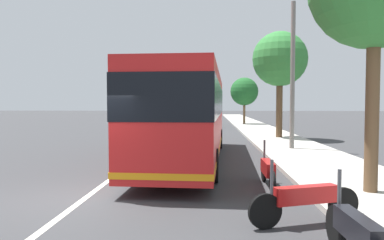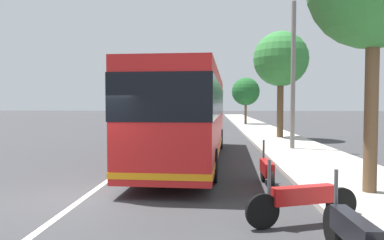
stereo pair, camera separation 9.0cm
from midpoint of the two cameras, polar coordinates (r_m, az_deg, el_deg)
ground_plane at (r=9.22m, az=-17.14°, el=-11.99°), size 220.00×220.00×0.00m
sidewalk_curb at (r=18.96m, az=15.62°, el=-4.27°), size 110.00×3.60×0.14m
lane_divider_line at (r=18.77m, az=-6.53°, el=-4.46°), size 110.00×0.16×0.01m
coach_bus at (r=14.44m, az=-0.67°, el=1.37°), size 12.54×3.08×3.46m
motorcycle_far_end at (r=5.63m, az=24.42°, el=-16.43°), size 2.27×0.28×1.29m
motorcycle_nearest_curb at (r=7.27m, az=17.23°, el=-12.02°), size 0.86×2.26×1.28m
motorcycle_mid_row at (r=10.14m, az=11.72°, el=-7.90°), size 2.17×0.24×1.25m
car_ahead_same_lane at (r=44.22m, az=-3.28°, el=0.55°), size 4.20×2.02×1.53m
car_behind_bus at (r=34.05m, az=1.53°, el=-0.02°), size 4.11×1.95×1.60m
roadside_tree_mid_block at (r=24.02m, az=13.70°, el=9.31°), size 3.51×3.51×6.95m
roadside_tree_far_block at (r=39.22m, az=8.27°, el=4.50°), size 3.01×3.01×5.15m
utility_pole at (r=18.09m, az=15.58°, el=6.63°), size 0.22×0.22×7.21m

